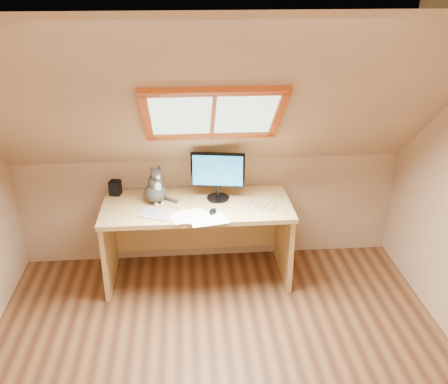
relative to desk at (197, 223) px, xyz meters
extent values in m
cube|color=tan|center=(0.13, 0.30, -0.01)|extent=(3.50, 0.02, 1.00)
cube|color=silver|center=(0.13, -2.22, 1.89)|extent=(3.50, 1.95, 0.02)
cube|color=tan|center=(0.13, -0.47, 1.19)|extent=(3.50, 1.56, 1.41)
cube|color=#B2E0CC|center=(0.13, -0.40, 1.12)|extent=(0.90, 0.53, 0.48)
cube|color=#C15512|center=(0.13, -0.40, 1.12)|extent=(1.02, 0.64, 0.59)
cube|color=tan|center=(0.00, -0.07, 0.20)|extent=(1.62, 0.71, 0.04)
cube|color=tan|center=(-0.78, -0.07, -0.16)|extent=(0.04, 0.64, 0.70)
cube|color=tan|center=(0.78, -0.07, -0.16)|extent=(0.04, 0.64, 0.70)
cube|color=tan|center=(0.00, 0.25, -0.16)|extent=(1.52, 0.03, 0.49)
cylinder|color=black|center=(0.19, 0.02, 0.23)|extent=(0.20, 0.20, 0.02)
cylinder|color=black|center=(0.19, 0.02, 0.30)|extent=(0.03, 0.03, 0.11)
cube|color=black|center=(0.19, 0.02, 0.50)|extent=(0.46, 0.11, 0.30)
cube|color=blue|center=(0.19, -0.01, 0.50)|extent=(0.42, 0.08, 0.27)
ellipsoid|color=#3F3B38|center=(-0.35, 0.02, 0.31)|extent=(0.26, 0.28, 0.16)
ellipsoid|color=#3F3B38|center=(-0.35, 0.00, 0.40)|extent=(0.16, 0.16, 0.18)
ellipsoid|color=silver|center=(-0.33, -0.05, 0.38)|extent=(0.07, 0.05, 0.10)
ellipsoid|color=#3F3B38|center=(-0.33, -0.03, 0.50)|extent=(0.12, 0.12, 0.09)
sphere|color=silver|center=(-0.32, -0.07, 0.49)|extent=(0.04, 0.04, 0.04)
cone|color=#3F3B38|center=(-0.37, -0.03, 0.55)|extent=(0.06, 0.05, 0.06)
cone|color=#3F3B38|center=(-0.31, -0.01, 0.55)|extent=(0.06, 0.06, 0.06)
cube|color=black|center=(-0.71, 0.18, 0.29)|extent=(0.11, 0.11, 0.13)
cube|color=#B2B2B7|center=(-0.33, -0.24, 0.23)|extent=(0.32, 0.28, 0.01)
ellipsoid|color=black|center=(0.13, -0.25, 0.24)|extent=(0.08, 0.12, 0.03)
cube|color=white|center=(0.00, -0.33, 0.23)|extent=(0.33, 0.27, 0.00)
cube|color=white|center=(0.00, -0.33, 0.23)|extent=(0.32, 0.24, 0.00)
cube|color=white|center=(0.00, -0.33, 0.23)|extent=(0.35, 0.30, 0.00)
cube|color=white|center=(0.00, -0.33, 0.23)|extent=(0.34, 0.28, 0.00)
camera|label=1|loc=(-0.08, -3.92, 2.10)|focal=40.00mm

